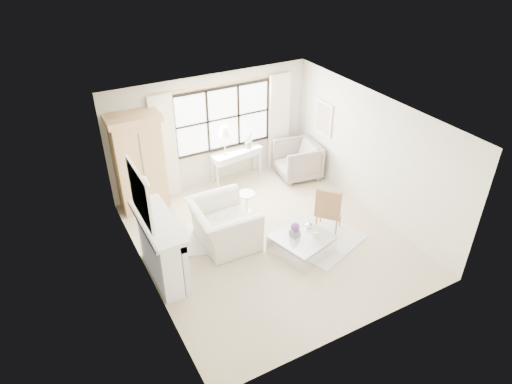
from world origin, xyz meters
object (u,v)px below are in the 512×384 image
at_px(coffee_table, 301,244).
at_px(armoire, 139,162).
at_px(console_table, 236,165).
at_px(club_armchair, 223,224).

bearing_deg(coffee_table, armoire, 110.44).
bearing_deg(armoire, console_table, 2.74).
xyz_separation_m(armoire, coffee_table, (2.24, -3.08, -0.96)).
bearing_deg(club_armchair, console_table, -30.23).
xyz_separation_m(armoire, club_armchair, (1.02, -2.07, -0.70)).
xyz_separation_m(console_table, club_armchair, (-1.37, -2.15, 0.04)).
relative_size(armoire, console_table, 1.66).
distance_m(armoire, coffee_table, 3.93).
bearing_deg(club_armchair, armoire, 28.33).
bearing_deg(armoire, club_armchair, -63.10).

